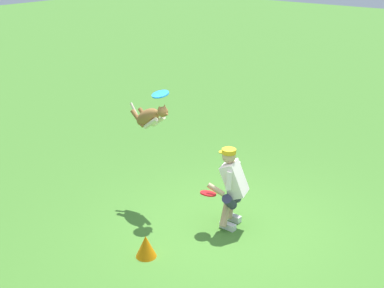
{
  "coord_description": "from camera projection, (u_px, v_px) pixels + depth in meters",
  "views": [
    {
      "loc": [
        -4.05,
        5.89,
        4.24
      ],
      "look_at": [
        0.73,
        -0.12,
        1.23
      ],
      "focal_mm": 48.62,
      "sensor_mm": 36.0,
      "label": 1
    }
  ],
  "objects": [
    {
      "name": "dog",
      "position": [
        150.0,
        117.0,
        8.52
      ],
      "size": [
        0.98,
        0.34,
        0.56
      ],
      "rotation": [
        0.0,
        0.0,
        3.01
      ],
      "color": "olive"
    },
    {
      "name": "frisbee_flying",
      "position": [
        160.0,
        94.0,
        8.17
      ],
      "size": [
        0.3,
        0.3,
        0.11
      ],
      "primitive_type": "cylinder",
      "rotation": [
        -0.09,
        -0.22,
        4.8
      ],
      "color": "#2790EF"
    },
    {
      "name": "frisbee_held",
      "position": [
        208.0,
        193.0,
        7.99
      ],
      "size": [
        0.35,
        0.35,
        0.09
      ],
      "primitive_type": "cylinder",
      "rotation": [
        -0.18,
        -0.09,
        2.58
      ],
      "color": "red",
      "rests_on": "person"
    },
    {
      "name": "training_cone",
      "position": [
        146.0,
        246.0,
        7.42
      ],
      "size": [
        0.3,
        0.3,
        0.34
      ],
      "primitive_type": "cone",
      "color": "orange",
      "rests_on": "ground_plane"
    },
    {
      "name": "person",
      "position": [
        232.0,
        185.0,
        8.06
      ],
      "size": [
        0.54,
        0.67,
        1.29
      ],
      "rotation": [
        0.0,
        0.0,
        0.29
      ],
      "color": "silver",
      "rests_on": "ground_plane"
    },
    {
      "name": "ground_plane",
      "position": [
        224.0,
        229.0,
        8.18
      ],
      "size": [
        60.0,
        60.0,
        0.0
      ],
      "primitive_type": "plane",
      "color": "#447C2C"
    }
  ]
}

